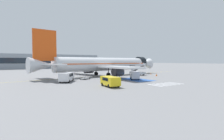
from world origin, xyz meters
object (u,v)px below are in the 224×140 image
traffic_cone_1 (156,75)px  traffic_cone_2 (151,74)px  traffic_cone_0 (70,78)px  baggage_cart (85,78)px  terminal_building (40,61)px  boarding_stairs_forward (137,72)px  service_van_1 (67,76)px  ground_crew_0 (120,73)px  service_van_0 (110,81)px  service_van_2 (135,75)px  airliner (104,64)px  ground_crew_1 (115,73)px  fuel_tanker (63,68)px

traffic_cone_1 → traffic_cone_2: 6.80m
traffic_cone_1 → traffic_cone_0: bearing=167.7°
baggage_cart → traffic_cone_0: baggage_cart is taller
baggage_cart → terminal_building: bearing=148.0°
boarding_stairs_forward → traffic_cone_1: size_ratio=7.93×
service_van_1 → ground_crew_0: service_van_1 is taller
service_van_0 → terminal_building: terminal_building is taller
service_van_2 → baggage_cart: bearing=-1.3°
baggage_cart → ground_crew_0: (11.04, 1.10, 0.70)m
airliner → service_van_2: airliner is taller
airliner → service_van_1: airliner is taller
service_van_2 → ground_crew_1: (0.13, 8.64, -0.15)m
traffic_cone_0 → airliner: bearing=17.5°
fuel_tanker → traffic_cone_2: 34.02m
boarding_stairs_forward → terminal_building: (-14.70, 70.59, 3.24)m
ground_crew_0 → ground_crew_1: 1.34m
traffic_cone_1 → traffic_cone_2: traffic_cone_1 is taller
service_van_1 → ground_crew_1: (15.31, 4.34, -0.16)m
ground_crew_0 → traffic_cone_1: 11.13m
ground_crew_0 → traffic_cone_2: 13.97m
boarding_stairs_forward → service_van_0: (-20.53, -16.12, 0.09)m
airliner → terminal_building: bearing=177.6°
traffic_cone_0 → traffic_cone_1: traffic_cone_1 is taller
airliner → service_van_2: (0.76, -12.79, -2.30)m
service_van_1 → service_van_2: 15.78m
airliner → service_van_0: bearing=-34.8°
fuel_tanker → traffic_cone_1: 36.88m
traffic_cone_2 → ground_crew_0: bearing=-174.3°
boarding_stairs_forward → ground_crew_1: 9.11m
boarding_stairs_forward → terminal_building: bearing=95.4°
service_van_2 → traffic_cone_0: 15.69m
service_van_0 → traffic_cone_0: service_van_0 is taller
baggage_cart → traffic_cone_1: 21.51m
traffic_cone_2 → terminal_building: bearing=106.3°
service_van_1 → ground_crew_1: 15.92m
ground_crew_1 → ground_crew_0: bearing=-164.3°
airliner → fuel_tanker: size_ratio=4.42×
service_van_1 → traffic_cone_2: service_van_1 is taller
service_van_2 → ground_crew_1: 8.64m
service_van_0 → service_van_1: 11.69m
service_van_1 → ground_crew_0: bearing=46.5°
service_van_1 → service_van_2: bearing=18.1°
airliner → boarding_stairs_forward: (9.97, -3.40, -2.49)m
fuel_tanker → traffic_cone_0: (-7.30, -27.33, -1.38)m
fuel_tanker → service_van_1: (-9.64, -32.00, -0.53)m
baggage_cart → service_van_2: bearing=26.1°
ground_crew_1 → traffic_cone_0: bearing=43.4°
baggage_cart → service_van_1: bearing=-93.3°
ground_crew_0 → traffic_cone_2: size_ratio=3.66×
service_van_2 → airliner: bearing=-52.7°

